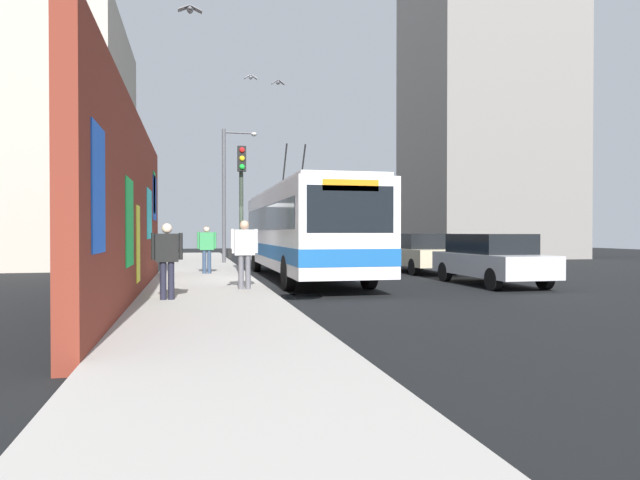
{
  "coord_description": "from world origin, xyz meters",
  "views": [
    {
      "loc": [
        -17.67,
        1.96,
        1.62
      ],
      "look_at": [
        2.16,
        -2.59,
        1.35
      ],
      "focal_mm": 31.29,
      "sensor_mm": 36.0,
      "label": 1
    }
  ],
  "objects_px": {
    "pedestrian_at_curb": "(244,248)",
    "traffic_light": "(242,189)",
    "pedestrian_near_wall": "(167,255)",
    "parked_car_silver": "(491,258)",
    "city_bus": "(302,229)",
    "pedestrian_midblock": "(207,245)",
    "parked_car_champagne": "(417,252)",
    "street_lamp": "(228,186)"
  },
  "relations": [
    {
      "from": "pedestrian_at_curb",
      "to": "traffic_light",
      "type": "relative_size",
      "value": 0.41
    },
    {
      "from": "pedestrian_at_curb",
      "to": "parked_car_silver",
      "type": "bearing_deg",
      "value": -82.74
    },
    {
      "from": "parked_car_champagne",
      "to": "pedestrian_midblock",
      "type": "bearing_deg",
      "value": 96.28
    },
    {
      "from": "parked_car_silver",
      "to": "pedestrian_near_wall",
      "type": "bearing_deg",
      "value": 106.98
    },
    {
      "from": "parked_car_silver",
      "to": "traffic_light",
      "type": "bearing_deg",
      "value": 65.88
    },
    {
      "from": "parked_car_silver",
      "to": "pedestrian_midblock",
      "type": "relative_size",
      "value": 2.69
    },
    {
      "from": "city_bus",
      "to": "parked_car_silver",
      "type": "distance_m",
      "value": 6.43
    },
    {
      "from": "parked_car_champagne",
      "to": "pedestrian_at_curb",
      "type": "bearing_deg",
      "value": 131.51
    },
    {
      "from": "pedestrian_midblock",
      "to": "parked_car_silver",
      "type": "bearing_deg",
      "value": -119.9
    },
    {
      "from": "pedestrian_at_curb",
      "to": "street_lamp",
      "type": "distance_m",
      "value": 13.38
    },
    {
      "from": "pedestrian_midblock",
      "to": "traffic_light",
      "type": "bearing_deg",
      "value": -144.8
    },
    {
      "from": "pedestrian_midblock",
      "to": "pedestrian_near_wall",
      "type": "relative_size",
      "value": 1.02
    },
    {
      "from": "parked_car_silver",
      "to": "pedestrian_at_curb",
      "type": "bearing_deg",
      "value": 97.26
    },
    {
      "from": "parked_car_silver",
      "to": "traffic_light",
      "type": "height_order",
      "value": "traffic_light"
    },
    {
      "from": "pedestrian_near_wall",
      "to": "traffic_light",
      "type": "bearing_deg",
      "value": -19.19
    },
    {
      "from": "parked_car_silver",
      "to": "parked_car_champagne",
      "type": "xyz_separation_m",
      "value": [
        5.8,
        0.0,
        0.0
      ]
    },
    {
      "from": "pedestrian_near_wall",
      "to": "parked_car_silver",
      "type": "bearing_deg",
      "value": -73.02
    },
    {
      "from": "pedestrian_near_wall",
      "to": "pedestrian_at_curb",
      "type": "bearing_deg",
      "value": -43.87
    },
    {
      "from": "pedestrian_near_wall",
      "to": "traffic_light",
      "type": "relative_size",
      "value": 0.38
    },
    {
      "from": "pedestrian_midblock",
      "to": "pedestrian_near_wall",
      "type": "distance_m",
      "value": 7.84
    },
    {
      "from": "pedestrian_at_curb",
      "to": "pedestrian_midblock",
      "type": "distance_m",
      "value": 5.9
    },
    {
      "from": "city_bus",
      "to": "pedestrian_near_wall",
      "type": "relative_size",
      "value": 7.37
    },
    {
      "from": "city_bus",
      "to": "pedestrian_midblock",
      "type": "height_order",
      "value": "city_bus"
    },
    {
      "from": "parked_car_silver",
      "to": "city_bus",
      "type": "bearing_deg",
      "value": 54.85
    },
    {
      "from": "city_bus",
      "to": "street_lamp",
      "type": "xyz_separation_m",
      "value": [
        8.47,
        2.06,
        2.15
      ]
    },
    {
      "from": "parked_car_silver",
      "to": "pedestrian_midblock",
      "type": "distance_m",
      "value": 9.77
    },
    {
      "from": "pedestrian_at_curb",
      "to": "traffic_light",
      "type": "distance_m",
      "value": 4.67
    },
    {
      "from": "city_bus",
      "to": "parked_car_champagne",
      "type": "xyz_separation_m",
      "value": [
        2.14,
        -5.2,
        -0.92
      ]
    },
    {
      "from": "parked_car_silver",
      "to": "pedestrian_midblock",
      "type": "height_order",
      "value": "pedestrian_midblock"
    },
    {
      "from": "city_bus",
      "to": "street_lamp",
      "type": "bearing_deg",
      "value": 13.68
    },
    {
      "from": "street_lamp",
      "to": "pedestrian_at_curb",
      "type": "bearing_deg",
      "value": 178.3
    },
    {
      "from": "traffic_light",
      "to": "parked_car_silver",
      "type": "bearing_deg",
      "value": -114.12
    },
    {
      "from": "pedestrian_at_curb",
      "to": "city_bus",
      "type": "bearing_deg",
      "value": -27.87
    },
    {
      "from": "pedestrian_at_curb",
      "to": "pedestrian_midblock",
      "type": "relative_size",
      "value": 1.05
    },
    {
      "from": "traffic_light",
      "to": "pedestrian_near_wall",
      "type": "bearing_deg",
      "value": 160.81
    },
    {
      "from": "pedestrian_midblock",
      "to": "traffic_light",
      "type": "xyz_separation_m",
      "value": [
        -1.58,
        -1.11,
        1.93
      ]
    },
    {
      "from": "parked_car_champagne",
      "to": "pedestrian_at_curb",
      "type": "relative_size",
      "value": 2.74
    },
    {
      "from": "parked_car_champagne",
      "to": "traffic_light",
      "type": "height_order",
      "value": "traffic_light"
    },
    {
      "from": "parked_car_champagne",
      "to": "street_lamp",
      "type": "height_order",
      "value": "street_lamp"
    },
    {
      "from": "pedestrian_midblock",
      "to": "pedestrian_near_wall",
      "type": "height_order",
      "value": "pedestrian_midblock"
    },
    {
      "from": "city_bus",
      "to": "traffic_light",
      "type": "height_order",
      "value": "city_bus"
    },
    {
      "from": "pedestrian_at_curb",
      "to": "parked_car_champagne",
      "type": "bearing_deg",
      "value": -48.49
    }
  ]
}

